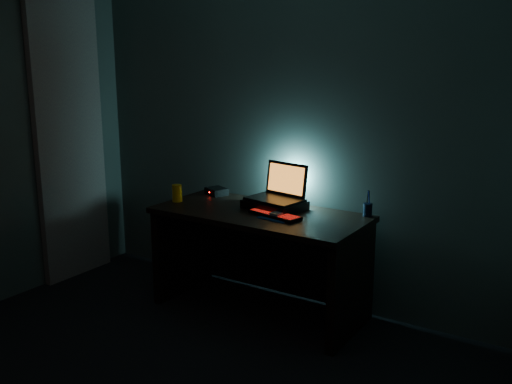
# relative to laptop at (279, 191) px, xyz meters

# --- Properties ---
(room) EXTENTS (3.50, 4.00, 2.50)m
(room) POSITION_rel_laptop_xyz_m (-0.06, -1.79, 0.38)
(room) COLOR black
(room) RESTS_ON ground
(desk) EXTENTS (1.50, 0.70, 0.75)m
(desk) POSITION_rel_laptop_xyz_m (-0.06, -0.12, -0.38)
(desk) COLOR black
(desk) RESTS_ON ground
(curtain) EXTENTS (0.06, 0.65, 2.30)m
(curtain) POSITION_rel_laptop_xyz_m (-1.77, -0.37, 0.28)
(curtain) COLOR beige
(curtain) RESTS_ON ground
(riser) EXTENTS (0.44, 0.36, 0.06)m
(riser) POSITION_rel_laptop_xyz_m (-0.01, -0.05, -0.09)
(riser) COLOR black
(riser) RESTS_ON desk
(laptop) EXTENTS (0.42, 0.34, 0.26)m
(laptop) POSITION_rel_laptop_xyz_m (0.00, 0.00, 0.00)
(laptop) COLOR black
(laptop) RESTS_ON riser
(keyboard) EXTENTS (0.41, 0.21, 0.02)m
(keyboard) POSITION_rel_laptop_xyz_m (0.10, -0.23, -0.11)
(keyboard) COLOR black
(keyboard) RESTS_ON desk
(mousepad) EXTENTS (0.24, 0.22, 0.00)m
(mousepad) POSITION_rel_laptop_xyz_m (0.13, -0.23, -0.12)
(mousepad) COLOR navy
(mousepad) RESTS_ON desk
(mouse) EXTENTS (0.08, 0.12, 0.03)m
(mouse) POSITION_rel_laptop_xyz_m (0.13, -0.23, -0.10)
(mouse) COLOR gray
(mouse) RESTS_ON mousepad
(pen_cup) EXTENTS (0.07, 0.07, 0.09)m
(pen_cup) POSITION_rel_laptop_xyz_m (0.62, 0.13, -0.08)
(pen_cup) COLOR black
(pen_cup) RESTS_ON desk
(juice_glass) EXTENTS (0.09, 0.09, 0.13)m
(juice_glass) POSITION_rel_laptop_xyz_m (-0.74, -0.26, -0.06)
(juice_glass) COLOR yellow
(juice_glass) RESTS_ON desk
(router) EXTENTS (0.20, 0.18, 0.05)m
(router) POSITION_rel_laptop_xyz_m (-0.62, 0.07, -0.09)
(router) COLOR black
(router) RESTS_ON desk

